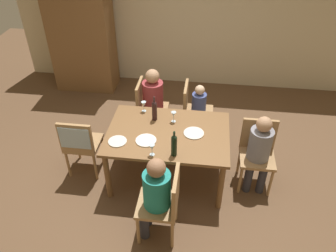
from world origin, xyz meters
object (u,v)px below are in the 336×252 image
armoire_cabinet (81,32)px  person_man_bearded (155,99)px  chair_near (165,201)px  chair_far_right (193,108)px  chair_far_left (148,105)px  dinner_plate_guest_left (194,133)px  chair_left_end (79,141)px  dining_table (168,138)px  wine_bottle_dark_red (154,110)px  wine_glass_near_left (144,105)px  dinner_plate_guest_right (146,140)px  wine_glass_near_right (174,115)px  person_child_small (200,108)px  wine_bottle_tall_green (174,145)px  person_woman_host (259,149)px  person_man_guest (155,193)px  chair_right_end (257,149)px  wine_glass_centre (152,148)px

armoire_cabinet → person_man_bearded: bearing=-41.5°
chair_near → chair_far_right: size_ratio=1.00×
chair_far_left → dinner_plate_guest_left: bearing=40.1°
chair_near → dinner_plate_guest_left: (0.24, 0.93, 0.23)m
chair_far_left → person_man_bearded: 0.17m
chair_left_end → dining_table: bearing=6.1°
chair_far_right → wine_bottle_dark_red: 0.89m
wine_glass_near_left → dinner_plate_guest_right: size_ratio=0.58×
dining_table → wine_glass_near_right: size_ratio=10.33×
person_child_small → dinner_plate_guest_right: person_child_small is taller
armoire_cabinet → chair_far_left: size_ratio=2.37×
chair_far_left → dinner_plate_guest_right: size_ratio=3.60×
wine_bottle_dark_red → wine_bottle_tall_green: bearing=-63.4°
chair_near → dinner_plate_guest_right: (-0.33, 0.71, 0.23)m
chair_far_right → dinner_plate_guest_left: chair_far_right is taller
chair_far_right → person_woman_host: 1.30m
wine_bottle_dark_red → dinner_plate_guest_right: size_ratio=1.38×
dining_table → person_child_small: (0.37, 0.92, -0.11)m
wine_glass_near_left → chair_left_end: bearing=-144.0°
person_man_bearded → person_man_guest: person_man_bearded is taller
chair_right_end → armoire_cabinet: bearing=-36.1°
wine_glass_near_left → dinner_plate_guest_right: wine_glass_near_left is taller
chair_right_end → wine_glass_centre: bearing=22.5°
chair_far_left → chair_left_end: 1.26m
person_woman_host → dinner_plate_guest_left: size_ratio=4.25×
armoire_cabinet → wine_glass_near_right: 2.81m
wine_bottle_tall_green → wine_glass_near_left: (-0.51, 0.84, -0.04)m
armoire_cabinet → wine_bottle_tall_green: 3.36m
dining_table → chair_near: 0.93m
person_man_guest → dinner_plate_guest_right: bearing=17.1°
person_man_bearded → wine_glass_near_left: 0.53m
person_man_guest → person_man_bearded: bearing=9.1°
person_man_bearded → person_child_small: person_man_bearded is taller
person_man_bearded → chair_right_end: bearing=60.6°
dining_table → person_man_bearded: (-0.32, 0.92, -0.01)m
wine_bottle_dark_red → person_man_guest: bearing=-81.0°
armoire_cabinet → dinner_plate_guest_left: size_ratio=8.49×
dining_table → chair_near: chair_near is taller
chair_right_end → chair_far_right: (-0.89, 0.83, 0.00)m
chair_near → wine_glass_near_right: bearing=2.2°
chair_right_end → dining_table: bearing=4.3°
chair_near → dining_table: bearing=5.4°
dining_table → wine_glass_centre: size_ratio=10.33×
dining_table → chair_left_end: chair_left_end is taller
person_man_guest → chair_far_left: bearing=12.5°
person_man_guest → wine_glass_centre: 0.53m
chair_near → wine_glass_centre: 0.62m
wine_glass_near_left → person_man_bearded: bearing=82.1°
chair_near → chair_right_end: bearing=-46.6°
person_man_guest → wine_glass_near_right: size_ratio=7.50×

